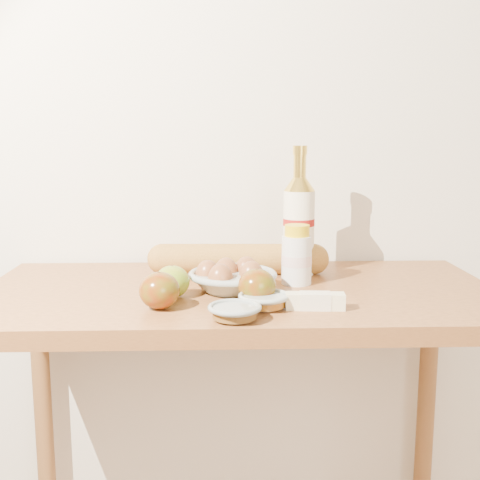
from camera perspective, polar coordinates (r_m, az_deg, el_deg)
name	(u,v)px	position (r m, az deg, el deg)	size (l,w,h in m)	color
back_wall	(236,118)	(1.70, -0.42, 11.48)	(3.50, 0.02, 2.60)	beige
table	(240,339)	(1.45, -0.04, -9.35)	(1.20, 0.60, 0.90)	#9D6332
bourbon_bottle	(299,223)	(1.54, 5.60, 1.63)	(0.11, 0.11, 0.33)	#EFE6CA
cream_bottle	(297,257)	(1.45, 5.39, -1.58)	(0.09, 0.09, 0.14)	silver
egg_bowl	(232,278)	(1.38, -0.78, -3.66)	(0.26, 0.26, 0.07)	gray
baguette	(238,259)	(1.55, -0.18, -1.81)	(0.47, 0.10, 0.08)	#BC8739
apple_yellowgreen	(172,282)	(1.33, -6.45, -3.94)	(0.10, 0.10, 0.07)	olive
apple_redgreen_front	(159,290)	(1.25, -7.65, -4.77)	(0.10, 0.10, 0.08)	maroon
apple_redgreen_right	(257,286)	(1.28, 1.63, -4.39)	(0.10, 0.10, 0.08)	maroon
sugar_bowl	(235,312)	(1.17, -0.51, -6.85)	(0.13, 0.13, 0.03)	gray
syrup_bowl	(264,300)	(1.25, 2.30, -5.75)	(0.12, 0.12, 0.03)	#96A49E
butter_stick	(315,301)	(1.25, 7.14, -5.77)	(0.12, 0.04, 0.04)	beige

